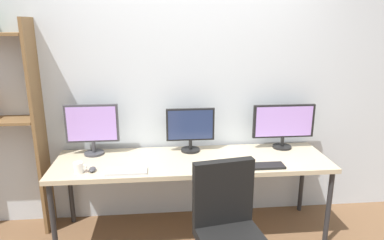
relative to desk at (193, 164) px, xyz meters
name	(u,v)px	position (x,y,z in m)	size (l,w,h in m)	color
wall_back	(188,89)	(0.00, 0.42, 0.61)	(4.83, 0.10, 2.60)	silver
desk	(193,164)	(0.00, 0.00, 0.00)	(2.43, 0.68, 0.74)	tan
monitor_left	(92,127)	(-0.90, 0.21, 0.31)	(0.48, 0.18, 0.47)	#38383D
monitor_center	(190,128)	(0.00, 0.21, 0.28)	(0.45, 0.18, 0.41)	black
monitor_right	(284,124)	(0.90, 0.21, 0.29)	(0.60, 0.18, 0.43)	black
keyboard_left	(127,171)	(-0.56, -0.23, 0.06)	(0.33, 0.13, 0.02)	silver
keyboard_right	(261,166)	(0.56, -0.23, 0.06)	(0.39, 0.13, 0.02)	black
computer_mouse	(92,169)	(-0.84, -0.18, 0.06)	(0.06, 0.10, 0.03)	#38383D
coffee_mug	(79,168)	(-0.94, -0.20, 0.09)	(0.11, 0.08, 0.09)	white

